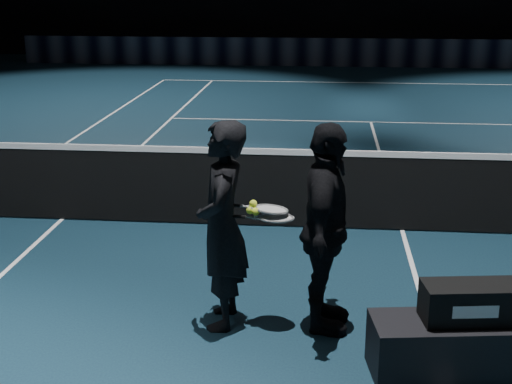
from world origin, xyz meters
TOP-DOWN VIEW (x-y plane):
  - floor at (0.00, 0.00)m, footprint 36.00×36.00m
  - court_lines at (0.00, 0.00)m, footprint 10.98×23.78m
  - net_mesh at (0.00, 0.00)m, footprint 12.80×0.02m
  - net_tape at (0.00, 0.00)m, footprint 12.80×0.03m
  - sponsor_backdrop at (0.00, 15.50)m, footprint 22.00×0.15m
  - player_bench at (0.16, -3.09)m, footprint 1.49×0.68m
  - racket_bag at (0.16, -3.09)m, footprint 0.76×0.40m
  - bag_signature at (0.16, -3.25)m, footprint 0.33×0.05m
  - player_a at (-1.76, -2.48)m, footprint 0.44×0.66m
  - player_b at (-0.91, -2.48)m, footprint 0.51×1.07m
  - racket_lower at (-1.31, -2.48)m, footprint 0.68×0.22m
  - racket_upper at (-1.36, -2.44)m, footprint 0.69×0.27m
  - tennis_balls at (-1.51, -2.47)m, footprint 0.12×0.10m

SIDE VIEW (x-z plane):
  - floor at x=0.00m, z-range 0.00..0.00m
  - court_lines at x=0.00m, z-range 0.00..0.01m
  - player_bench at x=0.16m, z-range 0.00..0.43m
  - net_mesh at x=0.00m, z-range 0.02..0.88m
  - sponsor_backdrop at x=0.00m, z-range 0.00..0.90m
  - racket_bag at x=0.16m, z-range 0.43..0.72m
  - bag_signature at x=0.16m, z-range 0.53..0.62m
  - player_a at x=-1.76m, z-range 0.00..1.77m
  - player_b at x=-0.91m, z-range 0.00..1.77m
  - net_tape at x=0.00m, z-range 0.88..0.95m
  - racket_lower at x=-1.31m, z-range 0.95..0.98m
  - racket_upper at x=-1.36m, z-range 0.98..1.08m
  - tennis_balls at x=-1.51m, z-range 0.98..1.10m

